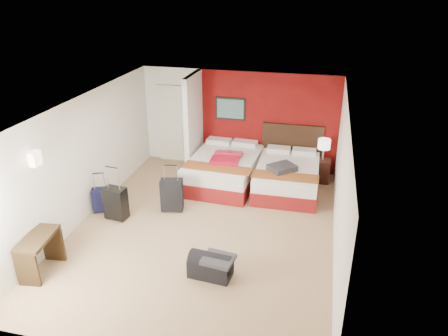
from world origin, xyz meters
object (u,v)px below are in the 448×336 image
(bed_right, at_px, (287,178))
(table_lamp, at_px, (324,150))
(suitcase_charcoal, at_px, (172,196))
(red_suitcase_open, at_px, (227,157))
(suitcase_black, at_px, (116,204))
(nightstand, at_px, (321,170))
(suitcase_navy, at_px, (102,201))
(duffel_bag, at_px, (210,267))
(desk, at_px, (40,255))
(bed_left, at_px, (224,170))

(bed_right, bearing_deg, table_lamp, 39.75)
(suitcase_charcoal, bearing_deg, red_suitcase_open, 48.63)
(suitcase_black, bearing_deg, nightstand, 41.42)
(suitcase_navy, xyz_separation_m, duffel_bag, (2.81, -1.54, -0.07))
(suitcase_navy, xyz_separation_m, desk, (0.02, -2.11, 0.10))
(red_suitcase_open, height_order, duffel_bag, red_suitcase_open)
(duffel_bag, bearing_deg, suitcase_black, 155.97)
(bed_left, bearing_deg, red_suitcase_open, -42.00)
(bed_right, relative_size, table_lamp, 3.88)
(red_suitcase_open, distance_m, nightstand, 2.35)
(nightstand, height_order, table_lamp, table_lamp)
(table_lamp, bearing_deg, bed_right, -139.47)
(bed_left, height_order, table_lamp, table_lamp)
(suitcase_charcoal, xyz_separation_m, suitcase_navy, (-1.44, -0.40, -0.09))
(nightstand, xyz_separation_m, table_lamp, (0.00, 0.00, 0.54))
(suitcase_charcoal, distance_m, desk, 2.88)
(red_suitcase_open, bearing_deg, table_lamp, 16.33)
(bed_left, height_order, suitcase_black, suitcase_black)
(bed_right, height_order, duffel_bag, bed_right)
(suitcase_navy, height_order, duffel_bag, suitcase_navy)
(bed_left, relative_size, duffel_bag, 3.11)
(bed_left, xyz_separation_m, table_lamp, (2.29, 0.63, 0.49))
(suitcase_black, bearing_deg, bed_right, 39.93)
(table_lamp, height_order, suitcase_black, table_lamp)
(bed_right, xyz_separation_m, red_suitcase_open, (-1.43, -0.07, 0.41))
(bed_right, distance_m, nightstand, 1.01)
(duffel_bag, height_order, desk, desk)
(red_suitcase_open, distance_m, duffel_bag, 3.50)
(duffel_bag, bearing_deg, desk, -162.94)
(desk, bearing_deg, bed_left, 54.70)
(table_lamp, height_order, suitcase_charcoal, table_lamp)
(table_lamp, bearing_deg, red_suitcase_open, -161.67)
(suitcase_navy, bearing_deg, suitcase_charcoal, -6.84)
(bed_right, xyz_separation_m, suitcase_charcoal, (-2.27, -1.55, 0.03))
(bed_right, bearing_deg, bed_left, 178.07)
(suitcase_navy, distance_m, duffel_bag, 3.20)
(bed_right, height_order, red_suitcase_open, red_suitcase_open)
(desk, bearing_deg, red_suitcase_open, 53.01)
(nightstand, relative_size, desk, 0.67)
(suitcase_charcoal, relative_size, desk, 0.81)
(suitcase_black, bearing_deg, suitcase_navy, 162.58)
(bed_left, distance_m, table_lamp, 2.43)
(nightstand, relative_size, suitcase_charcoal, 0.83)
(duffel_bag, distance_m, desk, 2.85)
(suitcase_black, distance_m, suitcase_charcoal, 1.16)
(red_suitcase_open, bearing_deg, suitcase_navy, -142.56)
(nightstand, relative_size, duffel_bag, 0.79)
(red_suitcase_open, bearing_deg, bed_right, 0.80)
(bed_right, xyz_separation_m, suitcase_navy, (-3.71, -1.95, -0.05))
(table_lamp, distance_m, suitcase_navy, 5.21)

